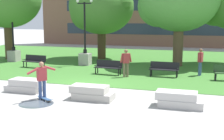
{
  "coord_description": "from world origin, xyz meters",
  "views": [
    {
      "loc": [
        6.33,
        -15.15,
        3.63
      ],
      "look_at": [
        1.96,
        -1.4,
        1.2
      ],
      "focal_mm": 50.0,
      "sensor_mm": 36.0,
      "label": 1
    }
  ],
  "objects": [
    {
      "name": "park_bench_near_left",
      "position": [
        3.65,
        3.94,
        0.54
      ],
      "size": [
        1.82,
        0.6,
        0.9
      ],
      "color": "black",
      "rests_on": "grass_lawn"
    },
    {
      "name": "ground_plane",
      "position": [
        0.0,
        0.0,
        0.0
      ],
      "size": [
        140.0,
        140.0,
        0.0
      ],
      "primitive_type": "plane",
      "color": "#A3A09B"
    },
    {
      "name": "lamp_post_right",
      "position": [
        -2.86,
        6.93,
        1.06
      ],
      "size": [
        1.32,
        0.8,
        5.16
      ],
      "color": "gray",
      "rests_on": "grass_lawn"
    },
    {
      "name": "concrete_block_center",
      "position": [
        -2.33,
        -2.04,
        0.31
      ],
      "size": [
        1.91,
        0.9,
        0.64
      ],
      "color": "#BCB7B2",
      "rests_on": "ground"
    },
    {
      "name": "person_bystander_near_lawn",
      "position": [
        5.75,
        4.97,
        0.98
      ],
      "size": [
        0.33,
        0.62,
        1.71
      ],
      "color": "#384C7A",
      "rests_on": "grass_lawn"
    },
    {
      "name": "lamp_post_left",
      "position": [
        -9.33,
        7.02,
        1.06
      ],
      "size": [
        1.32,
        0.8,
        5.16
      ],
      "color": "gray",
      "rests_on": "grass_lawn"
    },
    {
      "name": "concrete_block_right",
      "position": [
        5.19,
        -2.48,
        0.31
      ],
      "size": [
        1.92,
        0.9,
        0.64
      ],
      "color": "#BCB7B2",
      "rests_on": "ground"
    },
    {
      "name": "park_bench_far_right",
      "position": [
        0.12,
        3.62,
        0.54
      ],
      "size": [
        1.84,
        0.71,
        0.9
      ],
      "color": "black",
      "rests_on": "grass_lawn"
    },
    {
      "name": "person_bystander_far_lawn",
      "position": [
        1.43,
        3.07,
        0.98
      ],
      "size": [
        0.66,
        0.59,
        1.71
      ],
      "color": "brown",
      "rests_on": "grass_lawn"
    },
    {
      "name": "puddle",
      "position": [
        -0.66,
        -3.86,
        0.0
      ],
      "size": [
        1.47,
        1.47,
        0.01
      ],
      "primitive_type": "cylinder",
      "color": "#47515B",
      "rests_on": "ground"
    },
    {
      "name": "grass_lawn",
      "position": [
        0.0,
        10.0,
        0.01
      ],
      "size": [
        40.0,
        20.0,
        0.02
      ],
      "primitive_type": "cube",
      "color": "#3D752D",
      "rests_on": "ground"
    },
    {
      "name": "person_skateboarder",
      "position": [
        -0.78,
        -3.12,
        0.98
      ],
      "size": [
        0.69,
        1.45,
        1.71
      ],
      "color": "#384C7A",
      "rests_on": "ground"
    },
    {
      "name": "building_facade_distant",
      "position": [
        -1.36,
        24.5,
        5.8
      ],
      "size": [
        29.75,
        1.03,
        11.6
      ],
      "color": "brown",
      "rests_on": "ground"
    },
    {
      "name": "skateboard",
      "position": [
        -0.56,
        -3.27,
        0.09
      ],
      "size": [
        0.98,
        0.68,
        0.14
      ],
      "color": "#2D4C75",
      "rests_on": "ground"
    },
    {
      "name": "tree_far_right",
      "position": [
        -2.96,
        10.81,
        4.51
      ],
      "size": [
        5.91,
        5.63,
        6.95
      ],
      "color": "#42301E",
      "rests_on": "grass_lawn"
    },
    {
      "name": "park_bench_near_right",
      "position": [
        -5.91,
        4.64,
        0.54
      ],
      "size": [
        1.85,
        0.72,
        0.9
      ],
      "color": "black",
      "rests_on": "grass_lawn"
    },
    {
      "name": "concrete_block_left",
      "position": [
        1.34,
        -2.49,
        0.31
      ],
      "size": [
        1.92,
        0.9,
        0.64
      ],
      "color": "#B2ADA3",
      "rests_on": "ground"
    }
  ]
}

